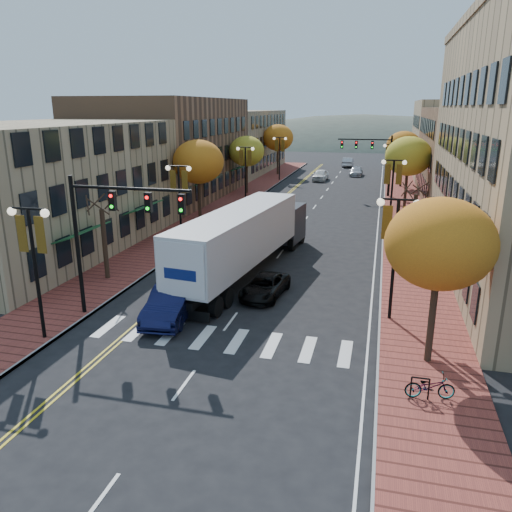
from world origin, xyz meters
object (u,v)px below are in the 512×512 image
Objects in this scene: black_suv at (265,286)px; bicycle at (430,386)px; semi_truck at (247,235)px; navy_sedan at (172,302)px.

bicycle is at bearing -40.88° from black_suv.
black_suv is 2.41× the size of bicycle.
black_suv reaches higher than bicycle.
navy_sedan is (-1.76, -7.58, -1.63)m from semi_truck.
black_suv is (3.75, 3.95, -0.27)m from navy_sedan.
semi_truck is at bearing 70.80° from navy_sedan.
semi_truck is 7.95m from navy_sedan.
semi_truck is 15.90m from bicycle.
semi_truck is at bearing 29.61° from bicycle.
navy_sedan is at bearing 58.82° from bicycle.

